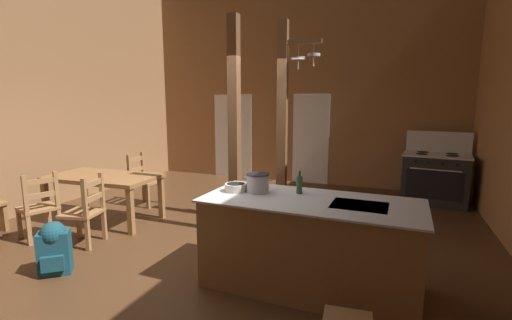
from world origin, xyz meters
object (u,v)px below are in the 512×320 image
object	(u,v)px
dining_table	(103,181)
stove_range	(435,178)
ladderback_chair_near_window	(39,207)
backpack	(54,246)
bottle_tall_on_counter	(299,185)
ladderback_chair_at_table_end	(143,180)
ladderback_chair_by_post	(85,212)
kitchen_island	(309,244)
mixing_bowl_on_counter	(236,187)
stockpot_on_counter	(258,183)

from	to	relation	value
dining_table	stove_range	bearing A→B (deg)	31.44
ladderback_chair_near_window	backpack	world-z (taller)	ladderback_chair_near_window
stove_range	bottle_tall_on_counter	distance (m)	4.09
dining_table	ladderback_chair_at_table_end	world-z (taller)	ladderback_chair_at_table_end
dining_table	bottle_tall_on_counter	bearing A→B (deg)	-10.72
ladderback_chair_by_post	backpack	distance (m)	0.82
kitchen_island	mixing_bowl_on_counter	xyz separation A→B (m)	(-0.84, 0.04, 0.51)
backpack	bottle_tall_on_counter	distance (m)	2.78
ladderback_chair_at_table_end	backpack	world-z (taller)	ladderback_chair_at_table_end
dining_table	bottle_tall_on_counter	xyz separation A→B (m)	(3.34, -0.63, 0.37)
ladderback_chair_at_table_end	backpack	bearing A→B (deg)	-71.56
ladderback_chair_near_window	ladderback_chair_by_post	size ratio (longest dim) A/B	1.00
ladderback_chair_at_table_end	dining_table	bearing A→B (deg)	-88.38
mixing_bowl_on_counter	bottle_tall_on_counter	world-z (taller)	bottle_tall_on_counter
kitchen_island	dining_table	size ratio (longest dim) A/B	1.25
bottle_tall_on_counter	mixing_bowl_on_counter	bearing A→B (deg)	-166.49
mixing_bowl_on_counter	kitchen_island	bearing A→B (deg)	-2.56
ladderback_chair_near_window	ladderback_chair_at_table_end	distance (m)	1.90
ladderback_chair_near_window	bottle_tall_on_counter	bearing A→B (deg)	4.66
ladderback_chair_near_window	mixing_bowl_on_counter	distance (m)	2.97
ladderback_chair_at_table_end	stockpot_on_counter	size ratio (longest dim) A/B	2.97
stove_range	ladderback_chair_by_post	xyz separation A→B (m)	(-4.51, -3.90, -0.03)
dining_table	ladderback_chair_near_window	world-z (taller)	ladderback_chair_near_window
ladderback_chair_at_table_end	mixing_bowl_on_counter	size ratio (longest dim) A/B	3.97
backpack	mixing_bowl_on_counter	distance (m)	2.12
mixing_bowl_on_counter	ladderback_chair_near_window	bearing A→B (deg)	-177.41
ladderback_chair_near_window	backpack	distance (m)	1.26
stockpot_on_counter	ladderback_chair_near_window	bearing A→B (deg)	-176.72
stove_range	backpack	xyz separation A→B (m)	(-4.18, -4.64, -0.17)
kitchen_island	backpack	bearing A→B (deg)	-164.38
kitchen_island	ladderback_chair_at_table_end	xyz separation A→B (m)	(-3.54, 1.79, -0.01)
backpack	kitchen_island	bearing A→B (deg)	15.62
ladderback_chair_near_window	bottle_tall_on_counter	size ratio (longest dim) A/B	3.89
kitchen_island	ladderback_chair_at_table_end	world-z (taller)	ladderback_chair_at_table_end
dining_table	mixing_bowl_on_counter	distance (m)	2.80
stove_range	ladderback_chair_at_table_end	xyz separation A→B (m)	(-5.03, -2.10, -0.03)
dining_table	ladderback_chair_by_post	xyz separation A→B (m)	(0.50, -0.84, -0.20)
dining_table	stockpot_on_counter	size ratio (longest dim) A/B	5.46
dining_table	kitchen_island	bearing A→B (deg)	-13.32
ladderback_chair_near_window	backpack	xyz separation A→B (m)	(1.07, -0.66, -0.14)
ladderback_chair_by_post	backpack	size ratio (longest dim) A/B	1.59
mixing_bowl_on_counter	ladderback_chair_at_table_end	bearing A→B (deg)	146.95
bottle_tall_on_counter	ladderback_chair_at_table_end	bearing A→B (deg)	154.66
stove_range	stockpot_on_counter	world-z (taller)	stove_range
ladderback_chair_by_post	ladderback_chair_at_table_end	xyz separation A→B (m)	(-0.52, 1.80, 0.00)
stove_range	ladderback_chair_at_table_end	size ratio (longest dim) A/B	1.39
stove_range	ladderback_chair_by_post	bearing A→B (deg)	-139.14
backpack	stockpot_on_counter	world-z (taller)	stockpot_on_counter
backpack	stockpot_on_counter	size ratio (longest dim) A/B	1.86
mixing_bowl_on_counter	bottle_tall_on_counter	distance (m)	0.69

